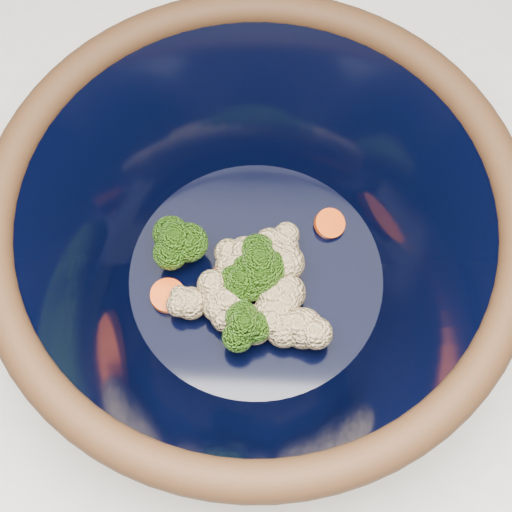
% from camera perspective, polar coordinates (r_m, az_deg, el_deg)
% --- Properties ---
extents(ground, '(3.00, 3.00, 0.00)m').
position_cam_1_polar(ground, '(1.49, 0.88, -16.83)').
color(ground, '#9E7A54').
rests_on(ground, ground).
extents(counter, '(1.20, 1.20, 0.90)m').
position_cam_1_polar(counter, '(1.04, 1.23, -13.95)').
color(counter, beige).
rests_on(counter, ground).
extents(mixing_bowl, '(0.44, 0.44, 0.16)m').
position_cam_1_polar(mixing_bowl, '(0.53, -0.00, 0.68)').
color(mixing_bowl, black).
rests_on(mixing_bowl, counter).
extents(vegetable_pile, '(0.16, 0.13, 0.05)m').
position_cam_1_polar(vegetable_pile, '(0.56, -0.70, -2.24)').
color(vegetable_pile, '#608442').
rests_on(vegetable_pile, mixing_bowl).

